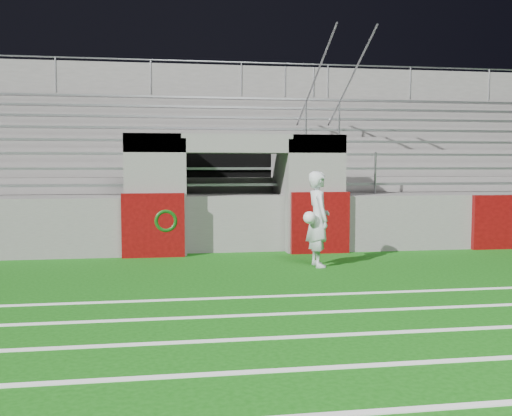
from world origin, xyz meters
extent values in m
plane|color=#104D0C|center=(0.00, 0.00, 0.00)|extent=(90.00, 90.00, 0.00)
cube|color=white|center=(0.00, -5.00, 0.01)|extent=(28.00, 0.09, 0.01)
cube|color=white|center=(0.00, -4.00, 0.01)|extent=(28.00, 0.09, 0.01)
cube|color=white|center=(0.00, -3.00, 0.01)|extent=(28.00, 0.09, 0.01)
cube|color=white|center=(0.00, -2.00, 0.01)|extent=(28.00, 0.09, 0.01)
cube|color=white|center=(0.00, -1.00, 0.01)|extent=(28.00, 0.09, 0.01)
cube|color=#62605D|center=(-1.80, 3.50, 1.30)|extent=(1.20, 1.00, 2.60)
cube|color=#62605D|center=(1.80, 3.50, 1.30)|extent=(1.20, 1.00, 2.60)
cube|color=black|center=(0.00, 5.20, 1.25)|extent=(2.60, 0.20, 2.50)
cube|color=#62605D|center=(-1.15, 4.10, 1.25)|extent=(0.10, 2.20, 2.50)
cube|color=#62605D|center=(1.15, 4.10, 1.25)|extent=(0.10, 2.20, 2.50)
cube|color=#62605D|center=(0.00, 3.50, 2.40)|extent=(4.80, 1.00, 0.40)
cube|color=#62605D|center=(0.00, 7.35, 1.15)|extent=(26.00, 8.00, 0.20)
cube|color=#62605D|center=(0.00, 7.35, 0.53)|extent=(26.00, 8.00, 1.05)
cube|color=#4C0607|center=(-1.80, 2.94, 0.68)|extent=(1.30, 0.15, 1.35)
cube|color=#4C0607|center=(1.80, 2.94, 0.68)|extent=(1.30, 0.15, 1.35)
cube|color=gray|center=(0.00, 4.43, 1.47)|extent=(23.00, 0.28, 0.06)
cube|color=#62605D|center=(0.00, 5.28, 1.44)|extent=(24.00, 0.75, 0.38)
cube|color=gray|center=(0.00, 5.18, 1.85)|extent=(23.00, 0.28, 0.06)
cube|color=#62605D|center=(0.00, 6.03, 1.63)|extent=(24.00, 0.75, 0.76)
cube|color=gray|center=(0.00, 5.93, 2.23)|extent=(23.00, 0.28, 0.06)
cube|color=#62605D|center=(0.00, 6.78, 1.82)|extent=(24.00, 0.75, 1.14)
cube|color=gray|center=(0.00, 6.68, 2.61)|extent=(23.00, 0.28, 0.06)
cube|color=#62605D|center=(0.00, 7.53, 2.01)|extent=(24.00, 0.75, 1.52)
cube|color=gray|center=(0.00, 7.43, 2.99)|extent=(23.00, 0.28, 0.06)
cube|color=#62605D|center=(0.00, 8.28, 2.20)|extent=(24.00, 0.75, 1.90)
cube|color=gray|center=(0.00, 8.18, 3.37)|extent=(23.00, 0.28, 0.06)
cube|color=#62605D|center=(0.00, 9.03, 2.39)|extent=(24.00, 0.75, 2.28)
cube|color=gray|center=(0.00, 8.93, 3.75)|extent=(23.00, 0.28, 0.06)
cube|color=#62605D|center=(0.00, 9.78, 2.58)|extent=(24.00, 0.75, 2.66)
cube|color=gray|center=(0.00, 9.68, 4.13)|extent=(23.00, 0.28, 0.06)
cube|color=#62605D|center=(0.00, 10.45, 2.65)|extent=(26.00, 0.60, 5.29)
cylinder|color=#A5A8AD|center=(2.50, 4.15, 1.75)|extent=(0.05, 0.05, 1.00)
cylinder|color=#A5A8AD|center=(2.50, 7.15, 3.27)|extent=(0.05, 0.05, 1.00)
cylinder|color=#A5A8AD|center=(2.50, 10.15, 4.79)|extent=(0.05, 0.05, 1.00)
cylinder|color=#A5A8AD|center=(2.50, 7.15, 3.77)|extent=(0.05, 6.02, 3.08)
cylinder|color=#A5A8AD|center=(3.50, 4.15, 1.75)|extent=(0.05, 0.05, 1.00)
cylinder|color=#A5A8AD|center=(3.50, 7.15, 3.27)|extent=(0.05, 0.05, 1.00)
cylinder|color=#A5A8AD|center=(3.50, 10.15, 4.79)|extent=(0.05, 0.05, 1.00)
cylinder|color=#A5A8AD|center=(3.50, 7.15, 3.77)|extent=(0.05, 6.02, 3.08)
cylinder|color=#A5A8AD|center=(-5.00, 10.15, 4.84)|extent=(0.05, 0.05, 1.10)
cylinder|color=#A5A8AD|center=(-2.00, 10.15, 4.84)|extent=(0.05, 0.05, 1.10)
cylinder|color=#A5A8AD|center=(1.00, 10.15, 4.84)|extent=(0.05, 0.05, 1.10)
cylinder|color=#A5A8AD|center=(4.00, 10.15, 4.84)|extent=(0.05, 0.05, 1.10)
cylinder|color=#A5A8AD|center=(7.00, 10.15, 4.84)|extent=(0.05, 0.05, 1.10)
cylinder|color=#A5A8AD|center=(10.00, 10.15, 4.84)|extent=(0.05, 0.05, 1.10)
cylinder|color=#A5A8AD|center=(0.00, 10.15, 5.39)|extent=(24.00, 0.05, 0.05)
imported|color=silver|center=(1.33, 1.37, 0.91)|extent=(0.47, 0.68, 1.82)
sphere|color=white|center=(1.11, 1.16, 0.96)|extent=(0.23, 0.23, 0.23)
torus|color=#0B3914|center=(-1.54, 2.95, 0.73)|extent=(0.55, 0.10, 0.55)
torus|color=#0D400C|center=(-1.54, 2.90, 0.77)|extent=(0.50, 0.10, 0.50)
camera|label=1|loc=(-1.49, -9.10, 1.91)|focal=40.00mm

